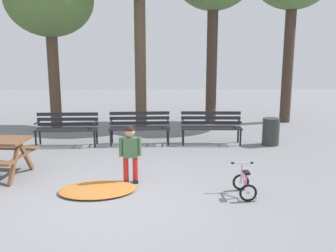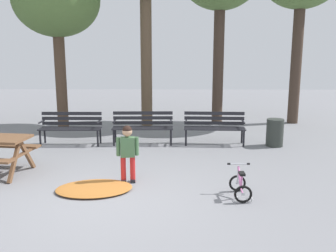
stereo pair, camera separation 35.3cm
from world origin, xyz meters
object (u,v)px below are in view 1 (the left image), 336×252
(park_bench_far_left, at_px, (67,126))
(child_standing, at_px, (130,150))
(park_bench_left, at_px, (140,125))
(trash_bin, at_px, (271,132))
(park_bench_right, at_px, (211,125))
(kids_bicycle, at_px, (245,185))

(park_bench_far_left, relative_size, child_standing, 1.45)
(park_bench_left, height_order, trash_bin, park_bench_left)
(park_bench_left, distance_m, child_standing, 3.03)
(trash_bin, bearing_deg, park_bench_right, 172.62)
(park_bench_right, distance_m, trash_bin, 1.58)
(park_bench_right, xyz_separation_m, kids_bicycle, (0.06, -3.71, -0.31))
(park_bench_right, bearing_deg, park_bench_left, 179.46)
(child_standing, height_order, kids_bicycle, child_standing)
(park_bench_left, relative_size, trash_bin, 2.26)
(child_standing, bearing_deg, park_bench_right, 57.15)
(kids_bicycle, bearing_deg, park_bench_left, 117.80)
(child_standing, distance_m, kids_bicycle, 2.17)
(park_bench_right, height_order, trash_bin, park_bench_right)
(park_bench_far_left, distance_m, child_standing, 3.46)
(park_bench_left, bearing_deg, kids_bicycle, -62.20)
(park_bench_far_left, height_order, park_bench_left, same)
(park_bench_right, xyz_separation_m, child_standing, (-1.94, -3.01, 0.14))
(park_bench_right, relative_size, trash_bin, 2.27)
(child_standing, relative_size, trash_bin, 1.54)
(park_bench_left, xyz_separation_m, trash_bin, (3.46, -0.22, -0.15))
(park_bench_far_left, relative_size, trash_bin, 2.25)
(park_bench_far_left, relative_size, kids_bicycle, 2.84)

